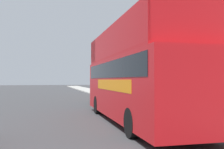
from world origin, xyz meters
TOP-DOWN VIEW (x-y plane):
  - ground_plane at (0.00, 21.00)m, footprint 144.00×144.00m
  - sidewalk at (6.47, 18.00)m, footprint 3.01×108.00m
  - brick_terrace_rear at (10.98, 20.00)m, footprint 6.00×22.79m
  - tour_bus at (3.28, 8.77)m, footprint 2.64×10.49m
  - parked_car_ahead_of_bus at (3.87, 16.82)m, footprint 1.78×4.52m
  - lamp_post_second at (5.54, 13.81)m, footprint 0.35×0.35m

SIDE VIEW (x-z plane):
  - ground_plane at x=0.00m, z-range 0.00..0.00m
  - sidewalk at x=6.47m, z-range 0.00..0.14m
  - parked_car_ahead_of_bus at x=3.87m, z-range -0.05..1.41m
  - tour_bus at x=3.28m, z-range -0.25..3.94m
  - lamp_post_second at x=5.54m, z-range 1.03..5.75m
  - brick_terrace_rear at x=10.98m, z-range 0.00..8.46m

